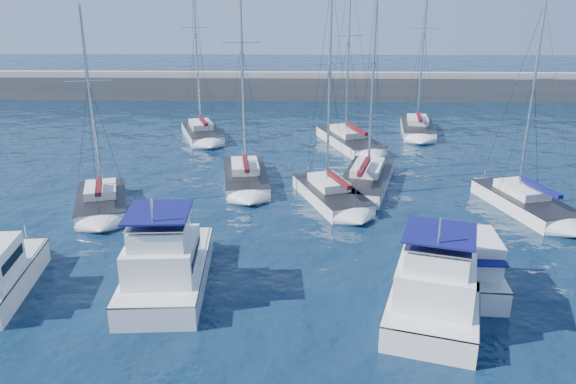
{
  "coord_description": "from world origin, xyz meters",
  "views": [
    {
      "loc": [
        -0.88,
        -24.63,
        13.31
      ],
      "look_at": [
        -1.62,
        4.57,
        3.0
      ],
      "focal_mm": 35.0,
      "sensor_mm": 36.0,
      "label": 1
    }
  ],
  "objects_px": {
    "sailboat_mid_a": "(102,202)",
    "sailboat_back_a": "(202,132)",
    "sailboat_mid_e": "(524,202)",
    "motor_yacht_stbd_outer": "(468,267)",
    "sailboat_back_c": "(417,128)",
    "sailboat_mid_c": "(331,194)",
    "motor_yacht_stbd_inner": "(435,292)",
    "motor_yacht_port_inner": "(166,267)",
    "sailboat_mid_d": "(366,179)",
    "sailboat_mid_b": "(245,177)",
    "sailboat_back_b": "(349,140)"
  },
  "relations": [
    {
      "from": "motor_yacht_port_inner",
      "to": "sailboat_back_c",
      "type": "relative_size",
      "value": 0.52
    },
    {
      "from": "sailboat_mid_c",
      "to": "sailboat_back_a",
      "type": "height_order",
      "value": "sailboat_back_a"
    },
    {
      "from": "sailboat_mid_d",
      "to": "sailboat_back_a",
      "type": "height_order",
      "value": "sailboat_back_a"
    },
    {
      "from": "sailboat_mid_b",
      "to": "motor_yacht_port_inner",
      "type": "bearing_deg",
      "value": -106.45
    },
    {
      "from": "sailboat_mid_d",
      "to": "sailboat_back_a",
      "type": "bearing_deg",
      "value": 149.95
    },
    {
      "from": "sailboat_mid_d",
      "to": "sailboat_back_b",
      "type": "xyz_separation_m",
      "value": [
        -0.37,
        11.62,
        0.01
      ]
    },
    {
      "from": "motor_yacht_stbd_inner",
      "to": "sailboat_back_b",
      "type": "height_order",
      "value": "sailboat_back_b"
    },
    {
      "from": "sailboat_mid_e",
      "to": "motor_yacht_port_inner",
      "type": "bearing_deg",
      "value": -167.46
    },
    {
      "from": "motor_yacht_stbd_outer",
      "to": "sailboat_back_c",
      "type": "xyz_separation_m",
      "value": [
        3.69,
        31.74,
        -0.4
      ]
    },
    {
      "from": "sailboat_mid_e",
      "to": "sailboat_back_b",
      "type": "relative_size",
      "value": 0.84
    },
    {
      "from": "sailboat_mid_c",
      "to": "sailboat_back_c",
      "type": "height_order",
      "value": "sailboat_back_c"
    },
    {
      "from": "motor_yacht_port_inner",
      "to": "sailboat_mid_d",
      "type": "distance_m",
      "value": 19.14
    },
    {
      "from": "motor_yacht_stbd_outer",
      "to": "sailboat_mid_a",
      "type": "xyz_separation_m",
      "value": [
        -21.06,
        9.59,
        -0.43
      ]
    },
    {
      "from": "sailboat_back_b",
      "to": "motor_yacht_stbd_outer",
      "type": "bearing_deg",
      "value": -100.2
    },
    {
      "from": "sailboat_back_b",
      "to": "sailboat_back_a",
      "type": "bearing_deg",
      "value": 151.47
    },
    {
      "from": "motor_yacht_port_inner",
      "to": "sailboat_mid_b",
      "type": "bearing_deg",
      "value": 78.2
    },
    {
      "from": "sailboat_back_c",
      "to": "sailboat_mid_e",
      "type": "bearing_deg",
      "value": -75.43
    },
    {
      "from": "sailboat_mid_b",
      "to": "sailboat_mid_c",
      "type": "xyz_separation_m",
      "value": [
        6.15,
        -3.63,
        -0.01
      ]
    },
    {
      "from": "motor_yacht_stbd_inner",
      "to": "sailboat_mid_e",
      "type": "relative_size",
      "value": 0.64
    },
    {
      "from": "sailboat_mid_d",
      "to": "sailboat_back_b",
      "type": "distance_m",
      "value": 11.63
    },
    {
      "from": "sailboat_back_c",
      "to": "motor_yacht_port_inner",
      "type": "bearing_deg",
      "value": -112.1
    },
    {
      "from": "motor_yacht_stbd_outer",
      "to": "sailboat_mid_e",
      "type": "xyz_separation_m",
      "value": [
        6.54,
        10.26,
        -0.44
      ]
    },
    {
      "from": "motor_yacht_stbd_outer",
      "to": "sailboat_back_b",
      "type": "bearing_deg",
      "value": 101.58
    },
    {
      "from": "motor_yacht_stbd_outer",
      "to": "sailboat_mid_c",
      "type": "distance_m",
      "value": 12.95
    },
    {
      "from": "motor_yacht_port_inner",
      "to": "sailboat_back_b",
      "type": "height_order",
      "value": "sailboat_back_b"
    },
    {
      "from": "sailboat_back_c",
      "to": "sailboat_back_a",
      "type": "bearing_deg",
      "value": -165.94
    },
    {
      "from": "sailboat_mid_d",
      "to": "motor_yacht_stbd_inner",
      "type": "bearing_deg",
      "value": -72.17
    },
    {
      "from": "motor_yacht_stbd_inner",
      "to": "sailboat_mid_c",
      "type": "bearing_deg",
      "value": 121.77
    },
    {
      "from": "sailboat_mid_b",
      "to": "sailboat_mid_d",
      "type": "relative_size",
      "value": 1.09
    },
    {
      "from": "sailboat_mid_a",
      "to": "sailboat_back_c",
      "type": "relative_size",
      "value": 0.8
    },
    {
      "from": "motor_yacht_stbd_inner",
      "to": "motor_yacht_stbd_outer",
      "type": "height_order",
      "value": "motor_yacht_stbd_inner"
    },
    {
      "from": "motor_yacht_stbd_outer",
      "to": "sailboat_back_b",
      "type": "distance_m",
      "value": 26.71
    },
    {
      "from": "sailboat_mid_c",
      "to": "sailboat_mid_d",
      "type": "distance_m",
      "value": 4.37
    },
    {
      "from": "motor_yacht_port_inner",
      "to": "sailboat_mid_c",
      "type": "relative_size",
      "value": 0.58
    },
    {
      "from": "motor_yacht_port_inner",
      "to": "motor_yacht_stbd_inner",
      "type": "bearing_deg",
      "value": -13.39
    },
    {
      "from": "motor_yacht_port_inner",
      "to": "sailboat_mid_a",
      "type": "distance_m",
      "value": 12.29
    },
    {
      "from": "sailboat_back_a",
      "to": "sailboat_back_b",
      "type": "relative_size",
      "value": 1.06
    },
    {
      "from": "motor_yacht_stbd_inner",
      "to": "sailboat_mid_d",
      "type": "relative_size",
      "value": 0.56
    },
    {
      "from": "sailboat_back_c",
      "to": "sailboat_mid_d",
      "type": "bearing_deg",
      "value": -105.35
    },
    {
      "from": "sailboat_mid_a",
      "to": "sailboat_mid_d",
      "type": "height_order",
      "value": "sailboat_mid_d"
    },
    {
      "from": "sailboat_mid_d",
      "to": "sailboat_back_c",
      "type": "relative_size",
      "value": 0.91
    },
    {
      "from": "sailboat_mid_b",
      "to": "sailboat_back_b",
      "type": "height_order",
      "value": "sailboat_mid_b"
    },
    {
      "from": "sailboat_mid_d",
      "to": "sailboat_mid_e",
      "type": "height_order",
      "value": "sailboat_mid_d"
    },
    {
      "from": "sailboat_mid_d",
      "to": "sailboat_back_c",
      "type": "xyz_separation_m",
      "value": [
        6.96,
        16.9,
        0.03
      ]
    },
    {
      "from": "motor_yacht_stbd_inner",
      "to": "sailboat_back_c",
      "type": "bearing_deg",
      "value": 97.01
    },
    {
      "from": "sailboat_mid_a",
      "to": "sailboat_back_a",
      "type": "relative_size",
      "value": 0.79
    },
    {
      "from": "sailboat_mid_e",
      "to": "sailboat_mid_c",
      "type": "bearing_deg",
      "value": 159.45
    },
    {
      "from": "sailboat_mid_c",
      "to": "sailboat_back_b",
      "type": "xyz_separation_m",
      "value": [
        2.4,
        15.01,
        -0.01
      ]
    },
    {
      "from": "sailboat_mid_e",
      "to": "motor_yacht_stbd_outer",
      "type": "bearing_deg",
      "value": -137.64
    },
    {
      "from": "sailboat_mid_e",
      "to": "sailboat_back_a",
      "type": "bearing_deg",
      "value": 127.15
    }
  ]
}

